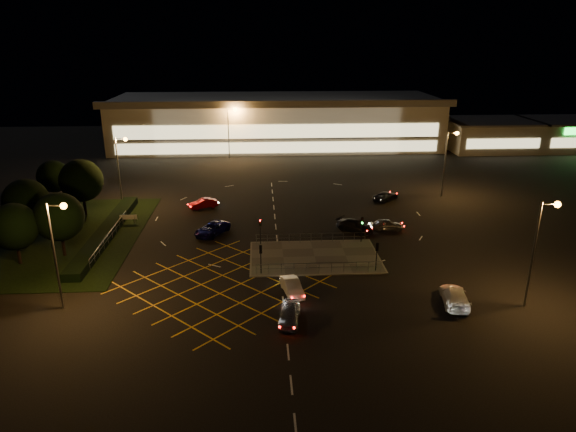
{
  "coord_description": "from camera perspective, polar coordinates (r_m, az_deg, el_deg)",
  "views": [
    {
      "loc": [
        -3.96,
        -54.23,
        23.3
      ],
      "look_at": [
        -0.5,
        6.41,
        2.0
      ],
      "focal_mm": 32.0,
      "sensor_mm": 36.0,
      "label": 1
    }
  ],
  "objects": [
    {
      "name": "retail_unit_a",
      "position": [
        120.86,
        21.45,
        8.44
      ],
      "size": [
        18.8,
        14.8,
        6.35
      ],
      "color": "beige",
      "rests_on": "ground"
    },
    {
      "name": "streetlight_nw",
      "position": [
        76.69,
        -18.08,
        5.76
      ],
      "size": [
        1.78,
        0.56,
        10.03
      ],
      "color": "slate",
      "rests_on": "ground"
    },
    {
      "name": "car_near_silver",
      "position": [
        44.91,
        0.13,
        -10.82
      ],
      "size": [
        2.4,
        4.58,
        1.49
      ],
      "primitive_type": "imported",
      "rotation": [
        0.0,
        0.0,
        6.13
      ],
      "color": "#A6A9AD",
      "rests_on": "ground"
    },
    {
      "name": "supermarket",
      "position": [
        117.63,
        -1.32,
        10.52
      ],
      "size": [
        72.0,
        26.5,
        10.5
      ],
      "color": "beige",
      "rests_on": "ground"
    },
    {
      "name": "car_approach_white",
      "position": [
        50.03,
        18.04,
        -8.48
      ],
      "size": [
        3.04,
        5.58,
        1.53
      ],
      "primitive_type": "imported",
      "rotation": [
        0.0,
        0.0,
        2.97
      ],
      "color": "silver",
      "rests_on": "ground"
    },
    {
      "name": "pedestrian_island",
      "position": [
        57.48,
        2.98,
        -4.55
      ],
      "size": [
        14.0,
        9.0,
        0.12
      ],
      "primitive_type": "cube",
      "color": "#4C4944",
      "rests_on": "ground"
    },
    {
      "name": "retail_unit_b",
      "position": [
        128.29,
        28.03,
        8.08
      ],
      "size": [
        14.8,
        14.8,
        6.35
      ],
      "color": "beige",
      "rests_on": "ground"
    },
    {
      "name": "car_right_silver",
      "position": [
        66.35,
        10.91,
        -0.95
      ],
      "size": [
        4.17,
        1.81,
        1.4
      ],
      "primitive_type": "imported",
      "rotation": [
        0.0,
        0.0,
        1.53
      ],
      "color": "#9B9DA1",
      "rests_on": "ground"
    },
    {
      "name": "car_east_grey",
      "position": [
        78.57,
        10.8,
        2.2
      ],
      "size": [
        4.72,
        4.63,
        1.26
      ],
      "primitive_type": "imported",
      "rotation": [
        0.0,
        0.0,
        2.33
      ],
      "color": "black",
      "rests_on": "ground"
    },
    {
      "name": "car_far_dkgrey",
      "position": [
        65.28,
        7.46,
        -1.09
      ],
      "size": [
        4.96,
        4.74,
        1.42
      ],
      "primitive_type": "imported",
      "rotation": [
        0.0,
        0.0,
        0.84
      ],
      "color": "black",
      "rests_on": "ground"
    },
    {
      "name": "tree_c",
      "position": [
        74.63,
        -21.99,
        3.67
      ],
      "size": [
        5.76,
        5.76,
        7.84
      ],
      "color": "black",
      "rests_on": "ground"
    },
    {
      "name": "tree_e",
      "position": [
        61.44,
        -24.11,
        -0.1
      ],
      "size": [
        5.4,
        5.4,
        7.35
      ],
      "color": "black",
      "rests_on": "ground"
    },
    {
      "name": "grass_verge",
      "position": [
        68.89,
        -23.48,
        -2.08
      ],
      "size": [
        18.0,
        30.0,
        0.08
      ],
      "primitive_type": "cube",
      "color": "black",
      "rests_on": "ground"
    },
    {
      "name": "tree_d",
      "position": [
        82.36,
        -24.61,
        4.01
      ],
      "size": [
        4.68,
        4.68,
        6.37
      ],
      "color": "black",
      "rests_on": "ground"
    },
    {
      "name": "tree_a",
      "position": [
        61.36,
        -28.18,
        -1.06
      ],
      "size": [
        5.04,
        5.04,
        6.86
      ],
      "color": "black",
      "rests_on": "ground"
    },
    {
      "name": "hedge",
      "position": [
        67.16,
        -19.53,
        -1.68
      ],
      "size": [
        2.0,
        26.0,
        1.0
      ],
      "primitive_type": "cube",
      "color": "black",
      "rests_on": "ground"
    },
    {
      "name": "tree_b",
      "position": [
        69.01,
        -27.1,
        1.47
      ],
      "size": [
        5.4,
        5.4,
        7.35
      ],
      "color": "black",
      "rests_on": "ground"
    },
    {
      "name": "ground",
      "position": [
        59.15,
        0.84,
        -3.87
      ],
      "size": [
        180.0,
        180.0,
        0.0
      ],
      "primitive_type": "plane",
      "color": "black",
      "rests_on": "ground"
    },
    {
      "name": "streetlight_far_right",
      "position": [
        111.03,
        15.06,
        10.01
      ],
      "size": [
        1.78,
        0.56,
        10.03
      ],
      "color": "slate",
      "rests_on": "ground"
    },
    {
      "name": "car_circ_red",
      "position": [
        74.54,
        -9.4,
        1.39
      ],
      "size": [
        4.34,
        3.1,
        1.36
      ],
      "primitive_type": "imported",
      "rotation": [
        0.0,
        0.0,
        5.17
      ],
      "color": "maroon",
      "rests_on": "ground"
    },
    {
      "name": "car_queue_white",
      "position": [
        49.46,
        0.46,
        -7.88
      ],
      "size": [
        2.26,
        4.38,
        1.37
      ],
      "primitive_type": "imported",
      "rotation": [
        0.0,
        0.0,
        0.2
      ],
      "color": "silver",
      "rests_on": "ground"
    },
    {
      "name": "car_left_blue",
      "position": [
        64.38,
        -8.43,
        -1.41
      ],
      "size": [
        4.78,
        5.79,
        1.47
      ],
      "primitive_type": "imported",
      "rotation": [
        0.0,
        0.0,
        5.75
      ],
      "color": "#0E0D52",
      "rests_on": "ground"
    },
    {
      "name": "streetlight_far_left",
      "position": [
        103.74,
        -6.41,
        9.92
      ],
      "size": [
        1.78,
        0.56,
        10.03
      ],
      "color": "slate",
      "rests_on": "ground"
    },
    {
      "name": "signal_nw",
      "position": [
        59.99,
        -3.1,
        -1.13
      ],
      "size": [
        0.28,
        0.3,
        3.15
      ],
      "color": "black",
      "rests_on": "pedestrian_island"
    },
    {
      "name": "streetlight_sw",
      "position": [
        48.72,
        -24.24,
        -2.56
      ],
      "size": [
        1.78,
        0.56,
        10.03
      ],
      "color": "slate",
      "rests_on": "ground"
    },
    {
      "name": "signal_sw",
      "position": [
        52.58,
        -3.05,
        -4.16
      ],
      "size": [
        0.28,
        0.3,
        3.15
      ],
      "rotation": [
        0.0,
        0.0,
        3.14
      ],
      "color": "black",
      "rests_on": "pedestrian_island"
    },
    {
      "name": "streetlight_se",
      "position": [
        49.94,
        26.25,
        -2.34
      ],
      "size": [
        1.78,
        0.56,
        10.03
      ],
      "color": "slate",
      "rests_on": "ground"
    },
    {
      "name": "signal_ne",
      "position": [
        61.17,
        8.21,
        -0.89
      ],
      "size": [
        0.28,
        0.3,
        3.15
      ],
      "color": "black",
      "rests_on": "pedestrian_island"
    },
    {
      "name": "signal_se",
      "position": [
        53.92,
        9.84,
        -3.82
      ],
      "size": [
        0.28,
        0.3,
        3.15
      ],
      "rotation": [
        0.0,
        0.0,
        3.14
      ],
      "color": "black",
      "rests_on": "pedestrian_island"
    },
    {
      "name": "streetlight_ne",
      "position": [
        81.22,
        17.4,
        6.55
      ],
      "size": [
        1.78,
        0.56,
        10.03
      ],
      "color": "slate",
      "rests_on": "ground"
    }
  ]
}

